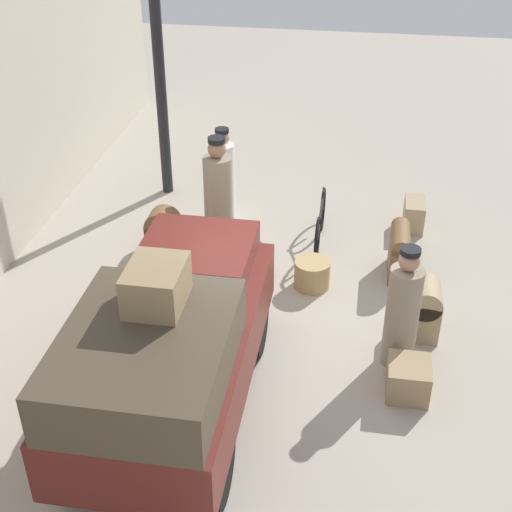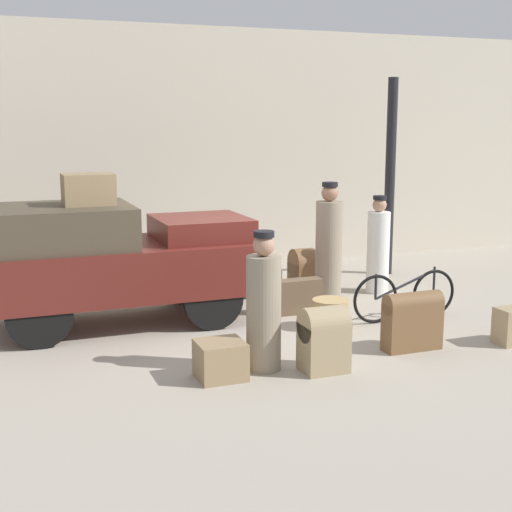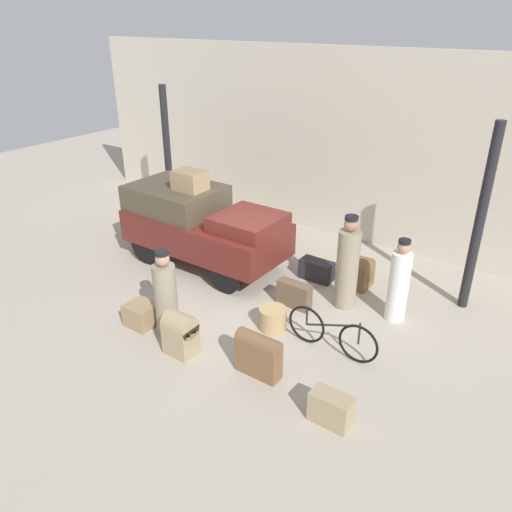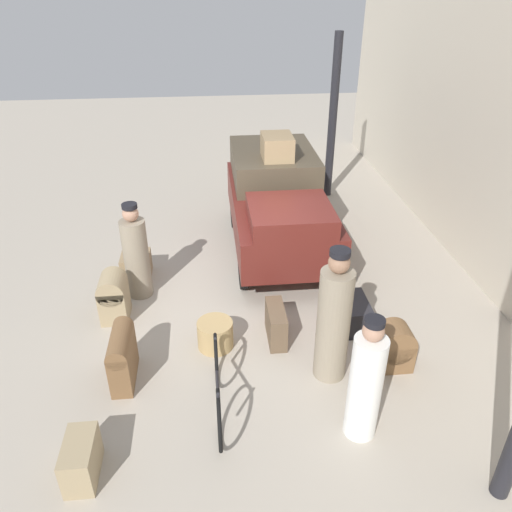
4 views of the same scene
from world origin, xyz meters
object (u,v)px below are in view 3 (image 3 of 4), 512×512
Objects in this scene: trunk_large_brown at (316,270)px; conductor_in_dark_uniform at (166,297)px; suitcase_small_leather at (331,409)px; trunk_barrel_dark at (258,353)px; truck at (201,223)px; suitcase_tan_flat at (294,294)px; trunk_on_truck_roof at (190,180)px; suitcase_black_upright at (180,333)px; porter_lifting_near_truck at (399,284)px; trunk_umber_medium at (141,315)px; porter_standing_middle at (347,266)px; trunk_wicker_pale at (362,273)px; wicker_basket at (273,318)px; bicycle at (332,333)px.

conductor_in_dark_uniform is at bearing -109.84° from trunk_large_brown.
trunk_barrel_dark is at bearing 169.63° from suitcase_small_leather.
conductor_in_dark_uniform is at bearing -61.59° from truck.
trunk_on_truck_roof reaches higher than suitcase_tan_flat.
suitcase_tan_flat is 2.48m from suitcase_black_upright.
suitcase_small_leather is (0.27, -3.05, -0.50)m from porter_lifting_near_truck.
trunk_large_brown is 1.21× the size of suitcase_small_leather.
truck reaches higher than trunk_umber_medium.
trunk_barrel_dark is (1.37, 0.30, -0.00)m from suitcase_black_upright.
suitcase_small_leather is at bearing -48.86° from suitcase_tan_flat.
conductor_in_dark_uniform is at bearing -128.97° from porter_standing_middle.
conductor_in_dark_uniform is 2.26× the size of trunk_large_brown.
trunk_wicker_pale reaches higher than suitcase_small_leather.
truck is at bearing -176.55° from porter_standing_middle.
porter_lifting_near_truck reaches higher than suitcase_tan_flat.
wicker_basket is 0.27× the size of porter_standing_middle.
trunk_on_truck_roof reaches higher than truck.
trunk_on_truck_roof is (-2.93, 0.39, 1.65)m from suitcase_tan_flat.
suitcase_black_upright is 1.40m from trunk_barrel_dark.
suitcase_tan_flat is at bearing 48.39° from trunk_umber_medium.
porter_lifting_near_truck is 2.37× the size of suitcase_tan_flat.
trunk_large_brown is (-0.27, 2.08, 0.01)m from wicker_basket.
porter_lifting_near_truck and conductor_in_dark_uniform have the same top height.
porter_standing_middle reaches higher than suitcase_small_leather.
trunk_on_truck_roof is (-4.69, -0.34, 1.17)m from porter_lifting_near_truck.
conductor_in_dark_uniform is at bearing 152.83° from suitcase_black_upright.
porter_standing_middle is at bearing 86.42° from trunk_barrel_dark.
trunk_barrel_dark reaches higher than trunk_large_brown.
porter_lifting_near_truck is at bearing 22.66° from suitcase_tan_flat.
suitcase_tan_flat is 1.16× the size of suitcase_small_leather.
trunk_umber_medium is 0.77× the size of trunk_on_truck_roof.
wicker_basket is at bearing 143.28° from suitcase_small_leather.
suitcase_tan_flat is at bearing 72.29° from suitcase_black_upright.
suitcase_small_leather is (1.24, -2.92, -0.62)m from porter_standing_middle.
suitcase_black_upright is 2.78m from suitcase_small_leather.
suitcase_tan_flat reaches higher than wicker_basket.
bicycle is at bearing 22.08° from trunk_umber_medium.
trunk_large_brown reaches higher than trunk_umber_medium.
bicycle is 0.89× the size of porter_standing_middle.
trunk_wicker_pale is (-1.29, 3.77, 0.09)m from suitcase_small_leather.
wicker_basket is at bearing -105.58° from trunk_wicker_pale.
truck reaches higher than conductor_in_dark_uniform.
bicycle is at bearing -16.76° from trunk_on_truck_roof.
truck is 5.48m from suitcase_small_leather.
conductor_in_dark_uniform is at bearing -123.65° from suitcase_tan_flat.
truck reaches higher than trunk_wicker_pale.
porter_lifting_near_truck is 2.06m from trunk_large_brown.
suitcase_black_upright is (0.61, -0.31, -0.33)m from conductor_in_dark_uniform.
suitcase_black_upright is at bearing -143.55° from bicycle.
suitcase_black_upright is at bearing -51.62° from trunk_on_truck_roof.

